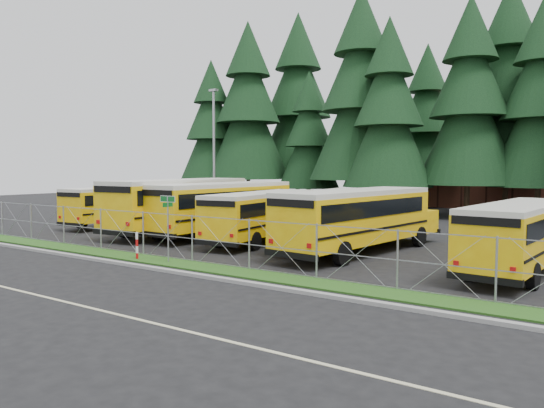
# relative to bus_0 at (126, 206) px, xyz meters

# --- Properties ---
(ground) EXTENTS (120.00, 120.00, 0.00)m
(ground) POSITION_rel_bus_0_xyz_m (14.41, -6.77, -1.32)
(ground) COLOR black
(ground) RESTS_ON ground
(curb) EXTENTS (50.00, 0.25, 0.12)m
(curb) POSITION_rel_bus_0_xyz_m (14.41, -9.87, -1.26)
(curb) COLOR gray
(curb) RESTS_ON ground
(grass_verge) EXTENTS (50.00, 1.40, 0.06)m
(grass_verge) POSITION_rel_bus_0_xyz_m (14.41, -8.47, -1.29)
(grass_verge) COLOR #214915
(grass_verge) RESTS_ON ground
(road_lane_line) EXTENTS (50.00, 0.12, 0.01)m
(road_lane_line) POSITION_rel_bus_0_xyz_m (14.41, -14.77, -1.31)
(road_lane_line) COLOR beige
(road_lane_line) RESTS_ON ground
(chainlink_fence) EXTENTS (44.00, 0.10, 2.00)m
(chainlink_fence) POSITION_rel_bus_0_xyz_m (14.41, -7.77, -0.32)
(chainlink_fence) COLOR #95989E
(chainlink_fence) RESTS_ON ground
(brick_building) EXTENTS (22.00, 10.00, 6.00)m
(brick_building) POSITION_rel_bus_0_xyz_m (20.41, 33.23, 1.68)
(brick_building) COLOR brown
(brick_building) RESTS_ON ground
(bus_0) EXTENTS (2.94, 10.19, 2.64)m
(bus_0) POSITION_rel_bus_0_xyz_m (0.00, 0.00, 0.00)
(bus_0) COLOR #E2A507
(bus_0) RESTS_ON ground
(bus_2) EXTENTS (3.99, 12.60, 3.25)m
(bus_2) POSITION_rel_bus_0_xyz_m (5.98, -0.63, 0.30)
(bus_2) COLOR #E2A507
(bus_2) RESTS_ON ground
(bus_3) EXTENTS (3.14, 11.80, 3.07)m
(bus_3) POSITION_rel_bus_0_xyz_m (8.93, -0.10, 0.22)
(bus_3) COLOR #E2A507
(bus_3) RESTS_ON ground
(bus_4) EXTENTS (3.60, 10.35, 2.66)m
(bus_4) POSITION_rel_bus_0_xyz_m (12.32, -1.03, 0.01)
(bus_4) COLOR #E2A507
(bus_4) RESTS_ON ground
(bus_5) EXTENTS (3.79, 10.85, 2.78)m
(bus_5) POSITION_rel_bus_0_xyz_m (15.98, -0.13, 0.07)
(bus_5) COLOR #E2A507
(bus_5) RESTS_ON ground
(bus_6) EXTENTS (3.92, 11.49, 2.95)m
(bus_6) POSITION_rel_bus_0_xyz_m (18.18, -1.57, 0.16)
(bus_6) COLOR #E2A507
(bus_6) RESTS_ON ground
(bus_east) EXTENTS (3.11, 10.21, 2.64)m
(bus_east) POSITION_rel_bus_0_xyz_m (25.18, -2.18, -0.00)
(bus_east) COLOR #E2A507
(bus_east) RESTS_ON ground
(street_sign) EXTENTS (0.84, 0.55, 2.81)m
(street_sign) POSITION_rel_bus_0_xyz_m (12.76, -8.52, 0.71)
(street_sign) COLOR #95989E
(street_sign) RESTS_ON ground
(striped_bollard) EXTENTS (0.11, 0.11, 1.20)m
(striped_bollard) POSITION_rel_bus_0_xyz_m (11.08, -8.73, -0.72)
(striped_bollard) COLOR #B20C0C
(striped_bollard) RESTS_ON ground
(light_standard) EXTENTS (0.70, 0.35, 10.14)m
(light_standard) POSITION_rel_bus_0_xyz_m (0.80, 8.20, 4.18)
(light_standard) COLOR #95989E
(light_standard) RESTS_ON ground
(conifer_0) EXTENTS (6.91, 6.91, 15.28)m
(conifer_0) POSITION_rel_bus_0_xyz_m (-8.76, 18.85, 6.32)
(conifer_0) COLOR black
(conifer_0) RESTS_ON ground
(conifer_1) EXTENTS (8.54, 8.54, 18.88)m
(conifer_1) POSITION_rel_bus_0_xyz_m (-4.64, 19.86, 8.12)
(conifer_1) COLOR black
(conifer_1) RESTS_ON ground
(conifer_2) EXTENTS (5.99, 5.99, 13.26)m
(conifer_2) POSITION_rel_bus_0_xyz_m (2.17, 20.63, 5.31)
(conifer_2) COLOR black
(conifer_2) RESTS_ON ground
(conifer_3) EXTENTS (8.88, 8.88, 19.63)m
(conifer_3) POSITION_rel_bus_0_xyz_m (8.38, 19.02, 8.50)
(conifer_3) COLOR black
(conifer_3) RESTS_ON ground
(conifer_4) EXTENTS (7.28, 7.28, 16.11)m
(conifer_4) POSITION_rel_bus_0_xyz_m (11.82, 17.00, 6.73)
(conifer_4) COLOR black
(conifer_4) RESTS_ON ground
(conifer_5) EXTENTS (7.95, 7.95, 17.57)m
(conifer_5) POSITION_rel_bus_0_xyz_m (17.41, 19.82, 7.47)
(conifer_5) COLOR black
(conifer_5) RESTS_ON ground
(conifer_6) EXTENTS (7.60, 7.60, 16.81)m
(conifer_6) POSITION_rel_bus_0_xyz_m (22.39, 20.92, 7.09)
(conifer_6) COLOR black
(conifer_6) RESTS_ON ground
(conifer_10) EXTENTS (9.41, 9.41, 20.82)m
(conifer_10) POSITION_rel_bus_0_xyz_m (-2.45, 26.03, 9.09)
(conifer_10) COLOR black
(conifer_10) RESTS_ON ground
(conifer_11) EXTENTS (7.40, 7.40, 16.36)m
(conifer_11) POSITION_rel_bus_0_xyz_m (10.89, 29.17, 6.86)
(conifer_11) COLOR black
(conifer_11) RESTS_ON ground
(conifer_12) EXTENTS (8.88, 8.88, 19.63)m
(conifer_12) POSITION_rel_bus_0_xyz_m (19.43, 24.24, 8.49)
(conifer_12) COLOR black
(conifer_12) RESTS_ON ground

